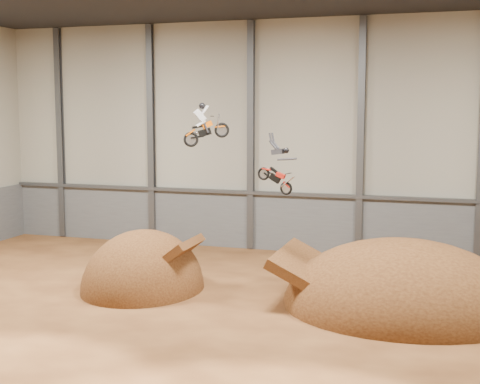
# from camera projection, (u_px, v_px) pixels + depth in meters

# --- Properties ---
(floor) EXTENTS (40.00, 40.00, 0.00)m
(floor) POSITION_uv_depth(u_px,v_px,m) (225.00, 328.00, 26.64)
(floor) COLOR #532E16
(floor) RESTS_ON ground
(back_wall) EXTENTS (40.00, 0.10, 14.00)m
(back_wall) POSITION_uv_depth(u_px,v_px,m) (305.00, 137.00, 39.96)
(back_wall) COLOR #A09D8E
(back_wall) RESTS_ON ground
(lower_band_back) EXTENTS (39.80, 0.18, 3.50)m
(lower_band_back) POSITION_uv_depth(u_px,v_px,m) (304.00, 224.00, 40.52)
(lower_band_back) COLOR slate
(lower_band_back) RESTS_ON ground
(steel_rail) EXTENTS (39.80, 0.35, 0.20)m
(steel_rail) POSITION_uv_depth(u_px,v_px,m) (304.00, 195.00, 40.16)
(steel_rail) COLOR #47494F
(steel_rail) RESTS_ON lower_band_back
(steel_column_0) EXTENTS (0.40, 0.36, 13.90)m
(steel_column_0) POSITION_uv_depth(u_px,v_px,m) (60.00, 134.00, 44.73)
(steel_column_0) COLOR #47494F
(steel_column_0) RESTS_ON ground
(steel_column_1) EXTENTS (0.40, 0.36, 13.90)m
(steel_column_1) POSITION_uv_depth(u_px,v_px,m) (151.00, 135.00, 42.75)
(steel_column_1) COLOR #47494F
(steel_column_1) RESTS_ON ground
(steel_column_2) EXTENTS (0.40, 0.36, 13.90)m
(steel_column_2) POSITION_uv_depth(u_px,v_px,m) (251.00, 136.00, 40.76)
(steel_column_2) COLOR #47494F
(steel_column_2) RESTS_ON ground
(steel_column_3) EXTENTS (0.40, 0.36, 13.90)m
(steel_column_3) POSITION_uv_depth(u_px,v_px,m) (361.00, 138.00, 38.78)
(steel_column_3) COLOR #47494F
(steel_column_3) RESTS_ON ground
(takeoff_ramp) EXTENTS (5.78, 6.67, 5.78)m
(takeoff_ramp) POSITION_uv_depth(u_px,v_px,m) (143.00, 289.00, 32.40)
(takeoff_ramp) COLOR #3F220F
(takeoff_ramp) RESTS_ON ground
(landing_ramp) EXTENTS (10.48, 9.27, 6.05)m
(landing_ramp) POSITION_uv_depth(u_px,v_px,m) (402.00, 308.00, 29.35)
(landing_ramp) COLOR #3F220F
(landing_ramp) RESTS_ON ground
(fmx_rider_a) EXTENTS (2.84, 2.13, 2.62)m
(fmx_rider_a) POSITION_uv_depth(u_px,v_px,m) (208.00, 120.00, 32.36)
(fmx_rider_a) COLOR #D55907
(fmx_rider_b) EXTENTS (3.22, 1.36, 3.00)m
(fmx_rider_b) POSITION_uv_depth(u_px,v_px,m) (272.00, 163.00, 29.57)
(fmx_rider_b) COLOR red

